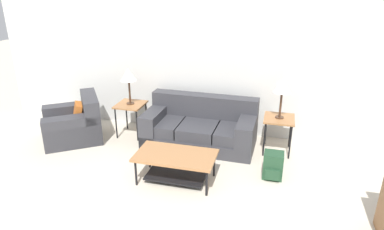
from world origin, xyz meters
TOP-DOWN VIEW (x-y plane):
  - wall_back at (0.00, 4.01)m, footprint 8.92×0.06m
  - couch at (-0.23, 3.39)m, footprint 1.94×0.98m
  - armchair at (-2.49, 3.01)m, footprint 1.33×1.33m
  - coffee_table at (-0.29, 2.12)m, footprint 1.14×0.64m
  - side_table_left at (-1.56, 3.43)m, footprint 0.49×0.53m
  - side_table_right at (1.10, 3.43)m, footprint 0.49×0.53m
  - table_lamp_left at (-1.56, 3.43)m, footprint 0.29×0.29m
  - table_lamp_right at (1.10, 3.43)m, footprint 0.29×0.29m
  - backpack at (1.07, 2.56)m, footprint 0.28×0.32m

SIDE VIEW (x-z plane):
  - backpack at x=1.07m, z-range 0.00..0.40m
  - armchair at x=-2.49m, z-range -0.11..0.69m
  - couch at x=-0.23m, z-range -0.12..0.70m
  - coffee_table at x=-0.29m, z-range 0.10..0.53m
  - side_table_left at x=-1.56m, z-range 0.24..0.85m
  - side_table_right at x=1.10m, z-range 0.24..0.85m
  - table_lamp_left at x=-1.56m, z-range 0.82..1.48m
  - table_lamp_right at x=1.10m, z-range 0.82..1.48m
  - wall_back at x=0.00m, z-range 0.00..2.60m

